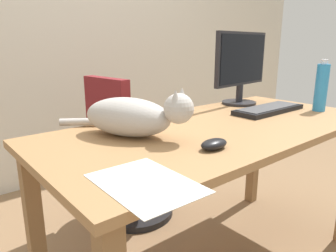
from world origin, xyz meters
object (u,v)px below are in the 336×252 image
(office_chair, at_px, (128,160))
(monitor, at_px, (241,66))
(water_bottle, at_px, (321,87))
(keyboard, at_px, (269,109))
(computer_mouse, at_px, (214,144))
(cat, at_px, (133,116))

(office_chair, xyz_separation_m, monitor, (0.53, -0.42, 0.58))
(monitor, xyz_separation_m, water_bottle, (0.17, -0.40, -0.10))
(office_chair, bearing_deg, monitor, -38.92)
(water_bottle, bearing_deg, office_chair, 130.40)
(office_chair, height_order, keyboard, office_chair)
(monitor, height_order, water_bottle, monitor)
(monitor, height_order, computer_mouse, monitor)
(cat, bearing_deg, office_chair, 60.11)
(office_chair, height_order, water_bottle, water_bottle)
(monitor, relative_size, water_bottle, 1.77)
(cat, relative_size, water_bottle, 2.07)
(computer_mouse, bearing_deg, monitor, 32.35)
(keyboard, distance_m, cat, 0.81)
(water_bottle, bearing_deg, keyboard, 145.72)
(office_chair, relative_size, cat, 1.63)
(office_chair, xyz_separation_m, computer_mouse, (-0.21, -0.89, 0.37))
(office_chair, height_order, monitor, monitor)
(monitor, distance_m, water_bottle, 0.44)
(computer_mouse, bearing_deg, office_chair, 76.68)
(office_chair, distance_m, monitor, 0.89)
(monitor, relative_size, computer_mouse, 4.36)
(computer_mouse, bearing_deg, cat, 112.08)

